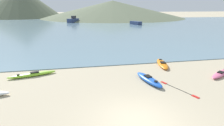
% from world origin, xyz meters
% --- Properties ---
extents(ground_plane, '(400.00, 400.00, 0.00)m').
position_xyz_m(ground_plane, '(0.00, 0.00, 0.00)').
color(ground_plane, tan).
extents(bay_water, '(160.00, 70.00, 0.06)m').
position_xyz_m(bay_water, '(0.00, 43.09, 0.03)').
color(bay_water, slate).
rests_on(bay_water, ground_plane).
extents(far_hill_midleft, '(41.41, 41.41, 15.51)m').
position_xyz_m(far_hill_midleft, '(-30.66, 94.54, 7.75)').
color(far_hill_midleft, '#5B664C').
rests_on(far_hill_midleft, ground_plane).
extents(far_hill_midright, '(70.67, 70.67, 8.28)m').
position_xyz_m(far_hill_midright, '(15.17, 84.71, 4.14)').
color(far_hill_midright, '#5B664C').
rests_on(far_hill_midright, ground_plane).
extents(kayak_on_sand_0, '(3.42, 1.44, 0.31)m').
position_xyz_m(kayak_on_sand_0, '(-5.99, 6.83, 0.13)').
color(kayak_on_sand_0, '#8CCC2D').
rests_on(kayak_on_sand_0, ground_plane).
extents(kayak_on_sand_1, '(1.46, 3.08, 0.34)m').
position_xyz_m(kayak_on_sand_1, '(4.79, 7.40, 0.15)').
color(kayak_on_sand_1, orange).
rests_on(kayak_on_sand_1, ground_plane).
extents(kayak_on_sand_2, '(3.00, 2.08, 0.29)m').
position_xyz_m(kayak_on_sand_2, '(8.15, 4.38, 0.13)').
color(kayak_on_sand_2, '#E5668C').
rests_on(kayak_on_sand_2, ground_plane).
extents(kayak_on_sand_4, '(1.29, 2.93, 0.39)m').
position_xyz_m(kayak_on_sand_4, '(2.21, 4.20, 0.18)').
color(kayak_on_sand_4, blue).
rests_on(kayak_on_sand_4, ground_plane).
extents(moored_boat_0, '(2.77, 4.36, 0.96)m').
position_xyz_m(moored_boat_0, '(14.54, 44.72, 0.54)').
color(moored_boat_0, navy).
rests_on(moored_boat_0, bay_water).
extents(moored_boat_1, '(4.07, 4.54, 2.19)m').
position_xyz_m(moored_boat_1, '(-4.03, 56.45, 0.83)').
color(moored_boat_1, navy).
rests_on(moored_boat_1, bay_water).
extents(loose_paddle, '(1.23, 2.64, 0.03)m').
position_xyz_m(loose_paddle, '(3.60, 2.73, 0.01)').
color(loose_paddle, black).
rests_on(loose_paddle, ground_plane).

